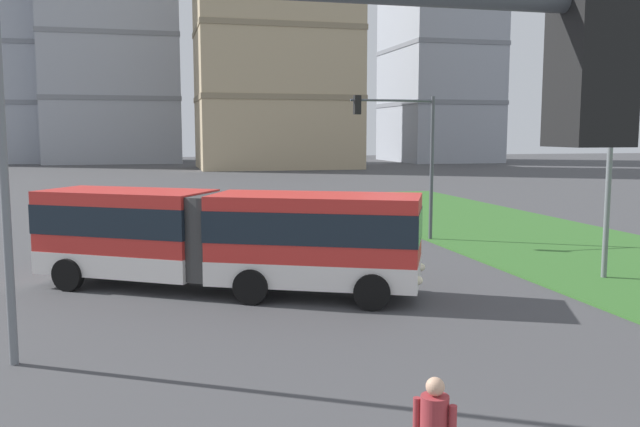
# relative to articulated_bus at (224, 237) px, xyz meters

# --- Properties ---
(articulated_bus) EXTENTS (11.54, 7.74, 3.00)m
(articulated_bus) POSITION_rel_articulated_bus_xyz_m (0.00, 0.00, 0.00)
(articulated_bus) COLOR red
(articulated_bus) RESTS_ON ground
(car_white_van) EXTENTS (4.54, 2.34, 1.58)m
(car_white_van) POSITION_rel_articulated_bus_xyz_m (-2.48, 9.94, -0.90)
(car_white_van) COLOR silver
(car_white_van) RESTS_ON ground
(traffic_light_near_left) EXTENTS (4.09, 0.28, 5.52)m
(traffic_light_near_left) POSITION_rel_articulated_bus_xyz_m (-2.54, -17.57, 2.20)
(traffic_light_near_left) COLOR #474C51
(traffic_light_near_left) RESTS_ON ground
(traffic_light_far_right) EXTENTS (3.82, 0.28, 6.35)m
(traffic_light_far_right) POSITION_rel_articulated_bus_xyz_m (8.70, 7.43, 2.68)
(traffic_light_far_right) COLOR #474C51
(traffic_light_far_right) RESTS_ON ground
(streetlight_left) EXTENTS (0.70, 0.28, 9.86)m
(streetlight_left) POSITION_rel_articulated_bus_xyz_m (-4.94, -5.47, 3.72)
(streetlight_left) COLOR slate
(streetlight_left) RESTS_ON ground
(streetlight_median) EXTENTS (0.70, 0.28, 8.91)m
(streetlight_median) POSITION_rel_articulated_bus_xyz_m (12.19, -1.41, 3.24)
(streetlight_median) COLOR slate
(streetlight_median) RESTS_ON ground
(apartment_tower_westcentre) EXTENTS (20.59, 16.81, 38.38)m
(apartment_tower_westcentre) POSITION_rel_articulated_bus_xyz_m (-7.69, 93.79, 17.56)
(apartment_tower_westcentre) COLOR #9EA3AD
(apartment_tower_westcentre) RESTS_ON ground
(apartment_tower_centre) EXTENTS (21.19, 14.48, 35.59)m
(apartment_tower_centre) POSITION_rel_articulated_bus_xyz_m (14.49, 70.50, 16.16)
(apartment_tower_centre) COLOR tan
(apartment_tower_centre) RESTS_ON ground
(apartment_tower_eastcentre) EXTENTS (15.18, 19.62, 36.31)m
(apartment_tower_eastcentre) POSITION_rel_articulated_bus_xyz_m (44.51, 85.21, 16.52)
(apartment_tower_eastcentre) COLOR #9EA3AD
(apartment_tower_eastcentre) RESTS_ON ground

